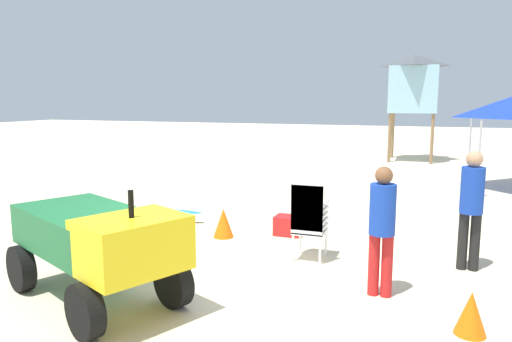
{
  "coord_description": "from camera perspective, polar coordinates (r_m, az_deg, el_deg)",
  "views": [
    {
      "loc": [
        2.57,
        -5.46,
        2.46
      ],
      "look_at": [
        -0.33,
        2.49,
        1.18
      ],
      "focal_mm": 33.62,
      "sensor_mm": 36.0,
      "label": 1
    }
  ],
  "objects": [
    {
      "name": "utility_cart",
      "position": [
        6.13,
        -18.31,
        -7.75
      ],
      "size": [
        2.81,
        2.17,
        1.5
      ],
      "color": "#1E6B38",
      "rests_on": "ground"
    },
    {
      "name": "lifeguard_near_center",
      "position": [
        7.51,
        24.26,
        -3.4
      ],
      "size": [
        0.32,
        0.32,
        1.74
      ],
      "color": "black",
      "rests_on": "ground"
    },
    {
      "name": "stacked_plastic_chairs",
      "position": [
        7.32,
        6.29,
        -5.04
      ],
      "size": [
        0.48,
        0.48,
        1.29
      ],
      "color": "white",
      "rests_on": "ground"
    },
    {
      "name": "cooler_box",
      "position": [
        8.82,
        3.86,
        -6.48
      ],
      "size": [
        0.48,
        0.39,
        0.35
      ],
      "primitive_type": "cube",
      "color": "red",
      "rests_on": "ground"
    },
    {
      "name": "traffic_cone_near",
      "position": [
        8.65,
        -3.9,
        -6.17
      ],
      "size": [
        0.37,
        0.37,
        0.53
      ],
      "primitive_type": "cone",
      "color": "orange",
      "rests_on": "ground"
    },
    {
      "name": "lifeguard_near_right",
      "position": [
        6.16,
        14.77,
        -5.98
      ],
      "size": [
        0.32,
        0.32,
        1.65
      ],
      "color": "red",
      "rests_on": "ground"
    },
    {
      "name": "ground",
      "position": [
        6.51,
        -4.9,
        -13.67
      ],
      "size": [
        80.0,
        80.0,
        0.0
      ],
      "primitive_type": "plane",
      "color": "beige"
    },
    {
      "name": "traffic_cone_far",
      "position": [
        5.71,
        24.21,
        -15.17
      ],
      "size": [
        0.33,
        0.33,
        0.47
      ],
      "primitive_type": "cone",
      "color": "orange",
      "rests_on": "ground"
    },
    {
      "name": "lifeguard_tower",
      "position": [
        20.11,
        18.27,
        9.83
      ],
      "size": [
        1.98,
        1.98,
        4.17
      ],
      "color": "olive",
      "rests_on": "ground"
    },
    {
      "name": "surfboard_pile",
      "position": [
        10.09,
        -12.53,
        -5.03
      ],
      "size": [
        2.38,
        0.81,
        0.24
      ],
      "color": "white",
      "rests_on": "ground"
    }
  ]
}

